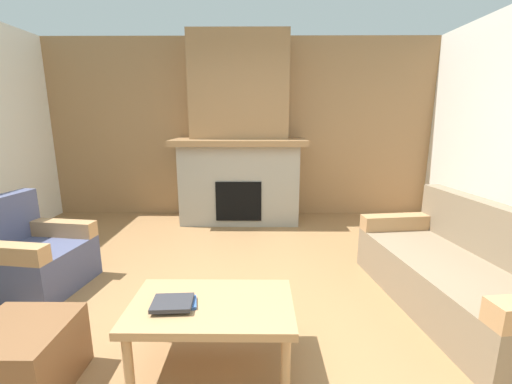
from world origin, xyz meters
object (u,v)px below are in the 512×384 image
armchair (31,258)px  coffee_table (212,311)px  ottoman (23,358)px  couch (460,274)px  fireplace (240,143)px

armchair → coffee_table: (1.78, -0.96, 0.08)m
ottoman → coffee_table: bearing=11.2°
armchair → ottoman: (0.72, -1.17, -0.09)m
couch → coffee_table: couch is taller
couch → armchair: bearing=175.7°
fireplace → couch: size_ratio=1.43×
fireplace → couch: bearing=-51.3°
coffee_table → fireplace: bearing=89.9°
fireplace → couch: (1.93, -2.41, -0.88)m
coffee_table → couch: bearing=19.4°
fireplace → coffee_table: 3.20m
ottoman → armchair: bearing=121.6°
fireplace → ottoman: 3.60m
fireplace → ottoman: fireplace is taller
fireplace → ottoman: bearing=-107.8°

